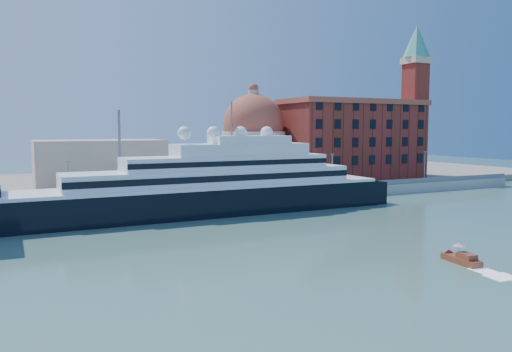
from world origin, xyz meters
TOP-DOWN VIEW (x-y plane):
  - ground at (0.00, 0.00)m, footprint 400.00×400.00m
  - quay at (0.00, 34.00)m, footprint 180.00×10.00m
  - land at (0.00, 75.00)m, footprint 260.00×72.00m
  - quay_fence at (0.00, 29.50)m, footprint 180.00×0.10m
  - superyacht at (-8.18, 23.00)m, footprint 86.67×12.02m
  - water_taxi at (10.44, -25.23)m, footprint 2.36×5.59m
  - warehouse at (52.00, 52.00)m, footprint 43.00×19.00m
  - campanile at (76.00, 52.00)m, footprint 8.40×8.40m
  - church at (6.39, 57.72)m, footprint 66.00×18.00m
  - lamp_posts at (-12.67, 32.27)m, footprint 120.80×2.40m

SIDE VIEW (x-z plane):
  - ground at x=0.00m, z-range 0.00..0.00m
  - water_taxi at x=10.44m, z-range -0.67..1.91m
  - land at x=0.00m, z-range 0.00..2.00m
  - quay at x=0.00m, z-range 0.00..2.50m
  - quay_fence at x=0.00m, z-range 2.50..3.70m
  - superyacht at x=-8.18m, z-range -8.48..17.42m
  - lamp_posts at x=-12.67m, z-range 0.84..18.84m
  - church at x=6.39m, z-range -1.84..23.66m
  - warehouse at x=52.00m, z-range 2.16..25.41m
  - campanile at x=76.00m, z-range 5.26..52.26m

